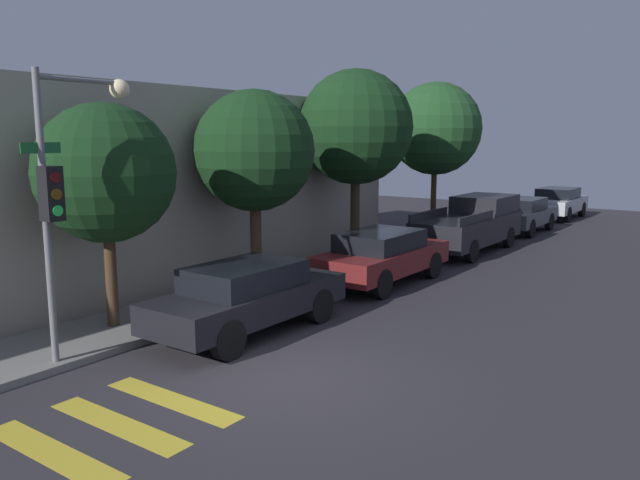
{
  "coord_description": "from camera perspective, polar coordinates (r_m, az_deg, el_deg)",
  "views": [
    {
      "loc": [
        -7.7,
        -6.26,
        3.94
      ],
      "look_at": [
        3.96,
        2.1,
        1.6
      ],
      "focal_mm": 35.0,
      "sensor_mm": 36.0,
      "label": 1
    }
  ],
  "objects": [
    {
      "name": "sedan_tail_of_row",
      "position": [
        33.19,
        20.94,
        3.27
      ],
      "size": [
        4.51,
        1.86,
        1.52
      ],
      "color": "#B7BABF",
      "rests_on": "ground"
    },
    {
      "name": "sidewalk",
      "position": [
        13.64,
        -17.66,
        -7.67
      ],
      "size": [
        26.0,
        2.22,
        0.14
      ],
      "primitive_type": "cube",
      "color": "slate",
      "rests_on": "ground"
    },
    {
      "name": "tree_behind_truck",
      "position": [
        25.0,
        10.51,
        9.95
      ],
      "size": [
        3.58,
        3.58,
        6.1
      ],
      "color": "#4C3823",
      "rests_on": "ground"
    },
    {
      "name": "sedan_middle",
      "position": [
        17.07,
        5.67,
        -1.4
      ],
      "size": [
        4.63,
        1.87,
        1.46
      ],
      "color": "maroon",
      "rests_on": "ground"
    },
    {
      "name": "sedan_far_end",
      "position": [
        27.74,
        17.88,
        2.3
      ],
      "size": [
        4.31,
        1.88,
        1.46
      ],
      "color": "#4C5156",
      "rests_on": "ground"
    },
    {
      "name": "tree_near_corner",
      "position": [
        13.12,
        -19.02,
        5.76
      ],
      "size": [
        2.78,
        2.78,
        4.66
      ],
      "color": "#42301E",
      "rests_on": "ground"
    },
    {
      "name": "crosswalk",
      "position": [
        9.25,
        -20.59,
        -16.57
      ],
      "size": [
        3.42,
        2.6,
        0.0
      ],
      "color": "gold",
      "rests_on": "ground"
    },
    {
      "name": "tree_far_end",
      "position": [
        19.93,
        3.29,
        10.22
      ],
      "size": [
        3.6,
        3.6,
        6.09
      ],
      "color": "#42301E",
      "rests_on": "ground"
    },
    {
      "name": "tree_midblock",
      "position": [
        16.09,
        -6.01,
        8.06
      ],
      "size": [
        3.09,
        3.09,
        5.18
      ],
      "color": "#4C3823",
      "rests_on": "ground"
    },
    {
      "name": "ground_plane",
      "position": [
        10.68,
        -3.29,
        -12.41
      ],
      "size": [
        60.0,
        60.0,
        0.0
      ],
      "primitive_type": "plane",
      "color": "#2D2B30"
    },
    {
      "name": "traffic_light_pole",
      "position": [
        11.4,
        -22.14,
        5.7
      ],
      "size": [
        2.12,
        0.56,
        5.08
      ],
      "color": "slate",
      "rests_on": "ground"
    },
    {
      "name": "sedan_near_corner",
      "position": [
        12.79,
        -6.59,
        -5.07
      ],
      "size": [
        4.55,
        1.74,
        1.46
      ],
      "color": "black",
      "rests_on": "ground"
    },
    {
      "name": "pickup_truck",
      "position": [
        22.66,
        13.69,
        1.47
      ],
      "size": [
        5.59,
        1.95,
        1.88
      ],
      "color": "black",
      "rests_on": "ground"
    }
  ]
}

